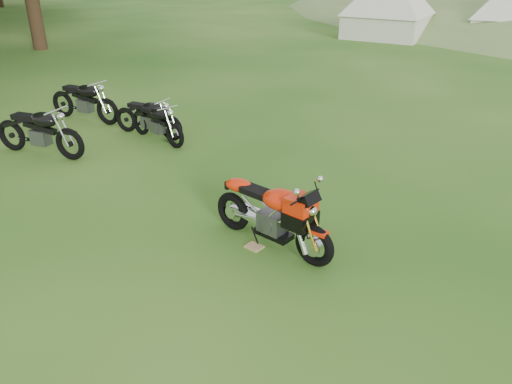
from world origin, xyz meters
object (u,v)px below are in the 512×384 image
at_px(sport_motorcycle, 271,209).
at_px(vintage_moto_b, 38,130).
at_px(plywood_board, 254,247).
at_px(vintage_moto_a, 157,121).
at_px(vintage_moto_d, 84,99).
at_px(vintage_moto_c, 148,116).
at_px(tent_left, 389,4).

distance_m(sport_motorcycle, vintage_moto_b, 5.62).
height_order(plywood_board, vintage_moto_a, vintage_moto_a).
bearing_deg(vintage_moto_d, sport_motorcycle, -25.68).
bearing_deg(vintage_moto_b, vintage_moto_a, 41.33).
distance_m(sport_motorcycle, vintage_moto_a, 4.82).
height_order(vintage_moto_c, vintage_moto_d, vintage_moto_d).
height_order(plywood_board, tent_left, tent_left).
relative_size(vintage_moto_a, vintage_moto_c, 0.97).
bearing_deg(vintage_moto_c, vintage_moto_b, -121.07).
relative_size(sport_motorcycle, vintage_moto_b, 0.95).
bearing_deg(vintage_moto_a, sport_motorcycle, -17.47).
distance_m(vintage_moto_c, vintage_moto_d, 2.06).
distance_m(vintage_moto_a, vintage_moto_d, 2.45).
bearing_deg(vintage_moto_a, vintage_moto_c, 171.81).
bearing_deg(vintage_moto_d, plywood_board, -27.44).
xyz_separation_m(plywood_board, vintage_moto_b, (-5.26, 1.50, 0.52)).
xyz_separation_m(plywood_board, vintage_moto_c, (-3.95, 3.31, 0.45)).
xyz_separation_m(vintage_moto_b, vintage_moto_d, (-0.72, 2.15, -0.01)).
distance_m(vintage_moto_a, vintage_moto_c, 0.41).
distance_m(sport_motorcycle, vintage_moto_c, 5.22).
bearing_deg(tent_left, vintage_moto_b, -94.43).
height_order(sport_motorcycle, plywood_board, sport_motorcycle).
height_order(sport_motorcycle, tent_left, tent_left).
bearing_deg(tent_left, vintage_moto_c, -91.20).
bearing_deg(tent_left, vintage_moto_d, -98.32).
relative_size(vintage_moto_b, vintage_moto_c, 1.16).
bearing_deg(plywood_board, vintage_moto_d, 148.59).
bearing_deg(plywood_board, vintage_moto_c, 140.07).
xyz_separation_m(vintage_moto_a, vintage_moto_b, (-1.66, -1.61, 0.08)).
distance_m(vintage_moto_b, tent_left, 18.51).
relative_size(sport_motorcycle, vintage_moto_c, 1.09).
relative_size(sport_motorcycle, plywood_board, 8.22).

